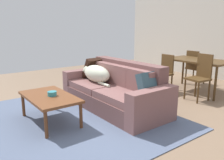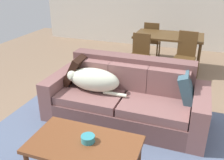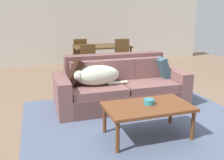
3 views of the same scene
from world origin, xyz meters
The scene contains 12 objects.
ground_plane centered at (0.00, 0.00, 0.00)m, with size 10.00×10.00×0.00m, color #816750.
area_rug centered at (-0.29, -0.87, 0.01)m, with size 3.36×3.00×0.01m, color slate.
couch centered at (-0.29, 0.04, 0.33)m, with size 2.28×0.97×0.87m.
dog_on_left_cushion centered at (-0.75, -0.08, 0.60)m, with size 0.92×0.34×0.33m.
throw_pillow_by_left_arm centered at (-1.11, 0.10, 0.64)m, with size 0.10×0.46×0.46m, color black.
throw_pillow_by_right_arm centered at (0.54, 0.09, 0.61)m, with size 0.13×0.39×0.39m, color #35515E.
coffee_table centered at (-0.35, -1.23, 0.40)m, with size 1.12×0.64×0.45m.
bowl_on_coffee_table centered at (-0.32, -1.19, 0.48)m, with size 0.14×0.14×0.07m, color teal.
dining_table centered at (0.00, 2.29, 0.70)m, with size 1.43×0.85×0.77m.
dining_chair_near_left centered at (-0.48, 1.66, 0.49)m, with size 0.42×0.42×0.88m.
dining_chair_near_right centered at (0.40, 1.77, 0.53)m, with size 0.44×0.44×0.97m.
dining_chair_far_left centered at (-0.47, 2.87, 0.49)m, with size 0.41×0.41×0.90m.
Camera 2 is at (0.57, -3.00, 2.04)m, focal length 39.18 mm.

